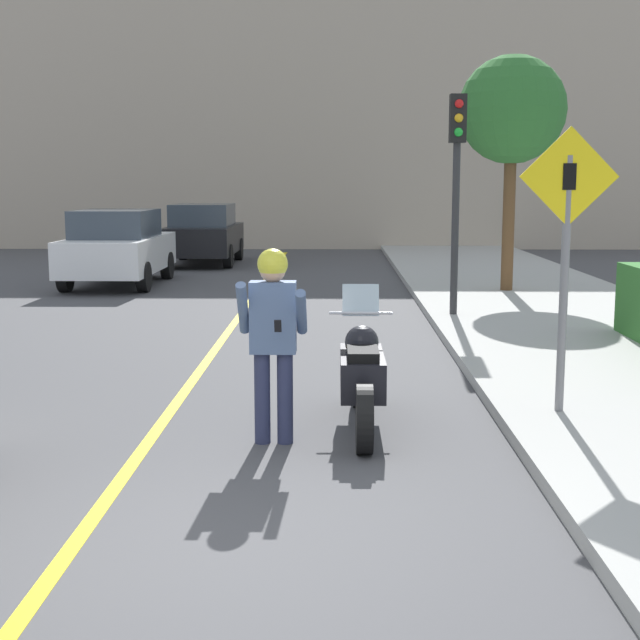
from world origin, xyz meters
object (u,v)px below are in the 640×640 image
crossing_sign (566,243)px  person_biker (273,325)px  traffic_light (457,162)px  parked_car_white (118,247)px  motorcycle (362,376)px  street_tree (512,111)px  parked_car_black (204,234)px

crossing_sign → person_biker: bearing=-165.8°
traffic_light → parked_car_white: bearing=142.7°
person_biker → traffic_light: bearing=70.4°
motorcycle → crossing_sign: 2.25m
street_tree → parked_car_black: street_tree is taller
parked_car_white → parked_car_black: 5.40m
crossing_sign → motorcycle: bearing=-175.3°
person_biker → parked_car_white: size_ratio=0.41×
traffic_light → person_biker: bearing=-109.6°
street_tree → parked_car_white: street_tree is taller
person_biker → motorcycle: bearing=33.3°
person_biker → parked_car_black: size_ratio=0.41×
street_tree → parked_car_white: (-8.29, 1.81, -2.79)m
crossing_sign → street_tree: (1.31, 9.62, 1.92)m
person_biker → street_tree: size_ratio=0.37×
person_biker → parked_car_black: bearing=100.3°
crossing_sign → traffic_light: (-0.19, 6.27, 0.87)m
traffic_light → parked_car_white: (-6.78, 5.17, -1.74)m
street_tree → person_biker: bearing=-111.1°
street_tree → parked_car_white: bearing=167.7°
parked_car_black → crossing_sign: bearing=-70.7°
parked_car_white → street_tree: bearing=-12.3°
crossing_sign → parked_car_white: bearing=121.4°
motorcycle → traffic_light: bearing=75.3°
street_tree → parked_car_white: size_ratio=1.10×
traffic_light → crossing_sign: bearing=-88.3°
motorcycle → street_tree: (3.19, 9.78, 3.15)m
motorcycle → parked_car_black: size_ratio=0.52×
traffic_light → street_tree: bearing=65.9°
parked_car_white → parked_car_black: size_ratio=1.00×
crossing_sign → parked_car_black: size_ratio=0.63×
traffic_light → parked_car_white: size_ratio=0.84×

